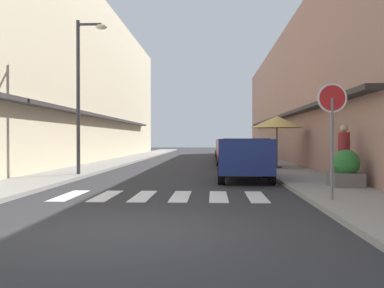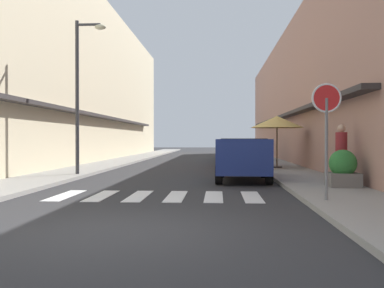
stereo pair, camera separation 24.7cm
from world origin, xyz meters
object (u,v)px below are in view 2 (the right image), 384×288
(planter_corner, at_px, (343,170))
(pedestrian_walking_near, at_px, (341,153))
(parked_car_mid, at_px, (235,150))
(street_lamp, at_px, (82,81))
(parked_car_far, at_px, (232,147))
(cafe_umbrella, at_px, (277,122))
(parked_car_distant, at_px, (229,146))
(parked_car_near, at_px, (243,154))
(round_street_sign, at_px, (327,111))

(planter_corner, distance_m, pedestrian_walking_near, 0.84)
(parked_car_mid, xyz_separation_m, street_lamp, (-6.06, -5.61, 2.73))
(parked_car_far, relative_size, pedestrian_walking_near, 2.49)
(cafe_umbrella, height_order, pedestrian_walking_near, cafe_umbrella)
(parked_car_mid, xyz_separation_m, parked_car_far, (0.00, 5.83, -0.00))
(parked_car_far, xyz_separation_m, planter_corner, (2.62, -15.43, -0.33))
(parked_car_mid, distance_m, planter_corner, 9.96)
(parked_car_far, bearing_deg, pedestrian_walking_near, -79.40)
(street_lamp, relative_size, cafe_umbrella, 2.39)
(parked_car_distant, bearing_deg, parked_car_near, -90.00)
(round_street_sign, xyz_separation_m, pedestrian_walking_near, (1.27, 3.46, -1.02))
(parked_car_distant, xyz_separation_m, cafe_umbrella, (1.87, -13.58, 1.32))
(cafe_umbrella, relative_size, pedestrian_walking_near, 1.39)
(parked_car_near, relative_size, parked_car_far, 0.92)
(parked_car_distant, height_order, planter_corner, parked_car_distant)
(parked_car_near, relative_size, parked_car_mid, 0.90)
(parked_car_near, height_order, parked_car_distant, same)
(cafe_umbrella, bearing_deg, parked_car_distant, 97.85)
(round_street_sign, bearing_deg, parked_car_far, 94.68)
(round_street_sign, distance_m, street_lamp, 10.25)
(parked_car_far, distance_m, pedestrian_walking_near, 15.00)
(parked_car_far, height_order, pedestrian_walking_near, pedestrian_walking_near)
(parked_car_near, bearing_deg, parked_car_distant, 90.00)
(parked_car_far, bearing_deg, parked_car_distant, 90.00)
(parked_car_distant, bearing_deg, street_lamp, -108.82)
(street_lamp, bearing_deg, parked_car_far, 62.11)
(parked_car_far, height_order, planter_corner, parked_car_far)
(parked_car_distant, distance_m, pedestrian_walking_near, 21.26)
(parked_car_far, distance_m, parked_car_distant, 6.33)
(round_street_sign, xyz_separation_m, street_lamp, (-7.55, 6.76, 1.58))
(round_street_sign, bearing_deg, pedestrian_walking_near, 69.83)
(parked_car_mid, bearing_deg, pedestrian_walking_near, -72.80)
(parked_car_distant, relative_size, street_lamp, 0.72)
(parked_car_mid, bearing_deg, round_street_sign, -83.13)
(parked_car_mid, relative_size, pedestrian_walking_near, 2.55)
(round_street_sign, distance_m, cafe_umbrella, 10.96)
(parked_car_distant, xyz_separation_m, planter_corner, (2.62, -21.76, -0.32))
(parked_car_near, xyz_separation_m, planter_corner, (2.62, -2.79, -0.32))
(parked_car_distant, bearing_deg, pedestrian_walking_near, -82.54)
(planter_corner, relative_size, pedestrian_walking_near, 0.59)
(cafe_umbrella, xyz_separation_m, pedestrian_walking_near, (0.89, -7.50, -1.19))
(round_street_sign, xyz_separation_m, planter_corner, (1.13, 2.77, -1.48))
(parked_car_distant, distance_m, cafe_umbrella, 13.77)
(parked_car_near, xyz_separation_m, pedestrian_walking_near, (2.76, -2.10, 0.13))
(parked_car_far, height_order, cafe_umbrella, cafe_umbrella)
(parked_car_mid, height_order, street_lamp, street_lamp)
(parked_car_distant, bearing_deg, planter_corner, -83.14)
(parked_car_mid, xyz_separation_m, pedestrian_walking_near, (2.76, -8.92, 0.13))
(round_street_sign, distance_m, pedestrian_walking_near, 3.82)
(parked_car_mid, height_order, parked_car_far, same)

